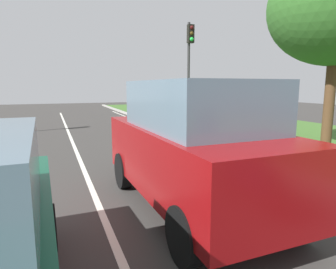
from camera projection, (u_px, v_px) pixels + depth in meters
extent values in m
plane|color=#383533|center=(99.00, 152.00, 9.95)|extent=(60.00, 60.00, 0.00)
cube|color=silver|center=(77.00, 154.00, 9.69)|extent=(0.12, 32.00, 0.01)
cube|color=silver|center=(195.00, 144.00, 11.26)|extent=(0.12, 32.00, 0.01)
cube|color=#3D6628|center=(294.00, 136.00, 13.03)|extent=(9.00, 48.00, 0.06)
cube|color=#9E9B93|center=(206.00, 142.00, 11.43)|extent=(0.24, 48.00, 0.12)
cube|color=maroon|center=(192.00, 158.00, 5.26)|extent=(1.98, 4.53, 1.10)
cube|color=slate|center=(197.00, 105.00, 4.97)|extent=(1.75, 2.73, 0.80)
cylinder|color=black|center=(123.00, 171.00, 6.41)|extent=(0.23, 0.76, 0.76)
cylinder|color=black|center=(195.00, 163.00, 7.08)|extent=(0.23, 0.76, 0.76)
cylinder|color=black|center=(185.00, 235.00, 3.63)|extent=(0.23, 0.76, 0.76)
cylinder|color=black|center=(293.00, 212.00, 4.29)|extent=(0.23, 0.76, 0.76)
cylinder|color=black|center=(47.00, 229.00, 3.92)|extent=(0.24, 0.65, 0.64)
cylinder|color=#2D2D2D|center=(188.00, 76.00, 15.50)|extent=(0.14, 0.14, 5.40)
cube|color=black|center=(191.00, 34.00, 14.98)|extent=(0.32, 0.24, 0.90)
sphere|color=#3F0F0F|center=(192.00, 28.00, 14.82)|extent=(0.20, 0.20, 0.20)
sphere|color=#382B0C|center=(192.00, 33.00, 14.86)|extent=(0.20, 0.20, 0.20)
sphere|color=green|center=(192.00, 39.00, 14.91)|extent=(0.20, 0.20, 0.20)
cylinder|color=#4C331E|center=(329.00, 108.00, 9.41)|extent=(0.32, 0.32, 3.00)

